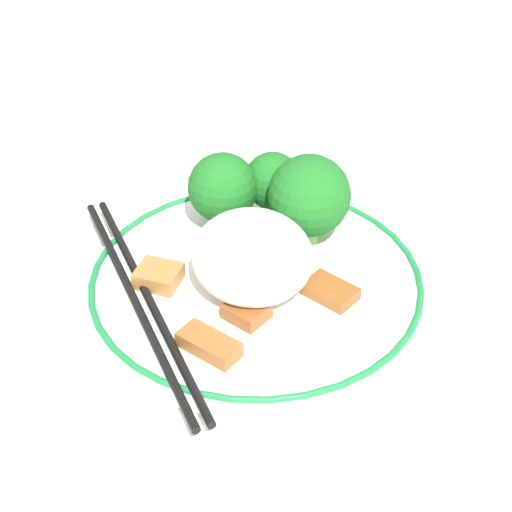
{
  "coord_description": "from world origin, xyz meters",
  "views": [
    {
      "loc": [
        0.4,
        -0.2,
        0.38
      ],
      "look_at": [
        0.0,
        0.0,
        0.03
      ],
      "focal_mm": 60.0,
      "sensor_mm": 36.0,
      "label": 1
    }
  ],
  "objects_px": {
    "plate": "(256,285)",
    "chopsticks": "(142,300)",
    "broccoli_back_left": "(309,196)",
    "broccoli_back_right": "(223,188)",
    "broccoli_back_center": "(273,183)"
  },
  "relations": [
    {
      "from": "plate",
      "to": "chopsticks",
      "type": "xyz_separation_m",
      "value": [
        -0.01,
        -0.08,
        0.01
      ]
    },
    {
      "from": "plate",
      "to": "broccoli_back_right",
      "type": "bearing_deg",
      "value": 175.22
    },
    {
      "from": "broccoli_back_center",
      "to": "chopsticks",
      "type": "height_order",
      "value": "broccoli_back_center"
    },
    {
      "from": "broccoli_back_left",
      "to": "broccoli_back_center",
      "type": "distance_m",
      "value": 0.04
    },
    {
      "from": "broccoli_back_center",
      "to": "broccoli_back_right",
      "type": "xyz_separation_m",
      "value": [
        -0.0,
        -0.04,
        0.0
      ]
    },
    {
      "from": "plate",
      "to": "broccoli_back_left",
      "type": "distance_m",
      "value": 0.07
    },
    {
      "from": "plate",
      "to": "broccoli_back_left",
      "type": "xyz_separation_m",
      "value": [
        -0.02,
        0.05,
        0.04
      ]
    },
    {
      "from": "plate",
      "to": "broccoli_back_right",
      "type": "relative_size",
      "value": 3.83
    },
    {
      "from": "broccoli_back_left",
      "to": "broccoli_back_right",
      "type": "relative_size",
      "value": 1.14
    },
    {
      "from": "plate",
      "to": "broccoli_back_left",
      "type": "height_order",
      "value": "broccoli_back_left"
    },
    {
      "from": "broccoli_back_left",
      "to": "broccoli_back_center",
      "type": "xyz_separation_m",
      "value": [
        -0.04,
        -0.01,
        -0.01
      ]
    },
    {
      "from": "broccoli_back_center",
      "to": "broccoli_back_right",
      "type": "relative_size",
      "value": 0.9
    },
    {
      "from": "broccoli_back_center",
      "to": "broccoli_back_right",
      "type": "height_order",
      "value": "broccoli_back_right"
    },
    {
      "from": "broccoli_back_center",
      "to": "plate",
      "type": "bearing_deg",
      "value": -35.48
    },
    {
      "from": "plate",
      "to": "chopsticks",
      "type": "bearing_deg",
      "value": -97.66
    }
  ]
}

